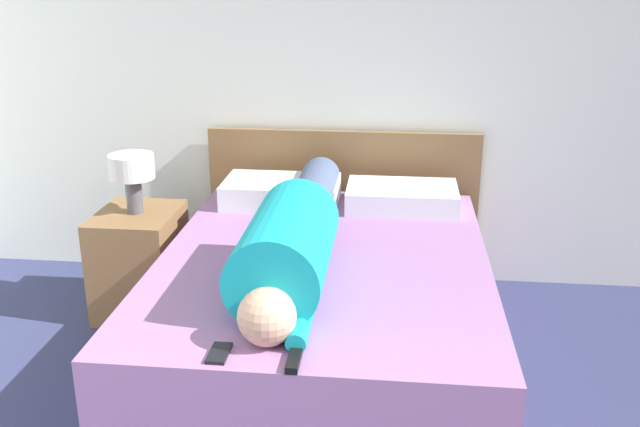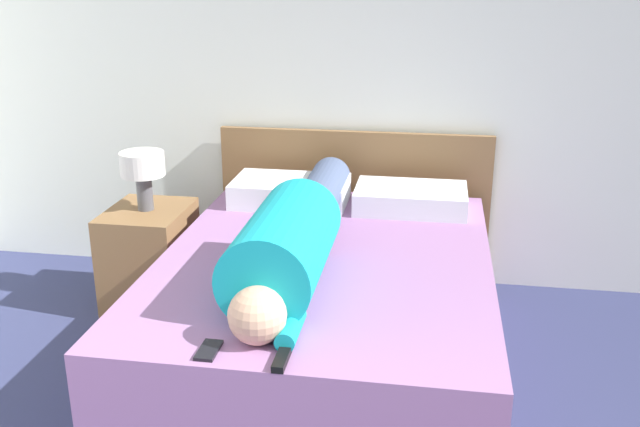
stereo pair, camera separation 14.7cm
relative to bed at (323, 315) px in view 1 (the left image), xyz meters
The scene contains 10 objects.
wall_back 1.53m from the bed, 83.22° to the left, with size 6.35×0.06×2.60m.
bed is the anchor object (origin of this frame).
headboard 1.07m from the bed, 90.00° to the left, with size 1.55×0.04×0.89m.
nightstand 1.16m from the bed, 153.65° to the left, with size 0.41×0.50×0.55m.
table_lamp 1.26m from the bed, 153.65° to the left, with size 0.23×0.23×0.31m.
person_lying 0.47m from the bed, 127.86° to the right, with size 0.35×1.79×0.35m.
pillow_near_headboard 0.85m from the bed, 112.80° to the left, with size 0.61×0.38×0.13m.
pillow_second 0.86m from the bed, 64.67° to the left, with size 0.58×0.38×0.12m.
tv_remote 0.94m from the bed, 90.12° to the right, with size 0.04×0.15×0.02m.
cell_phone 0.95m from the bed, 106.27° to the right, with size 0.06×0.13×0.01m.
Camera 1 is at (0.16, -0.58, 1.77)m, focal length 40.00 mm.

